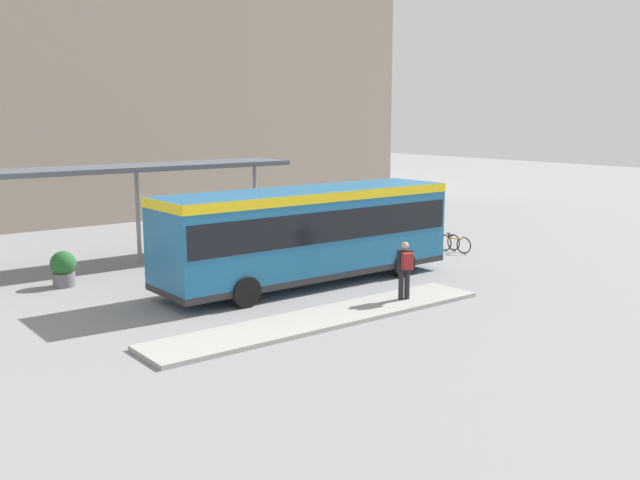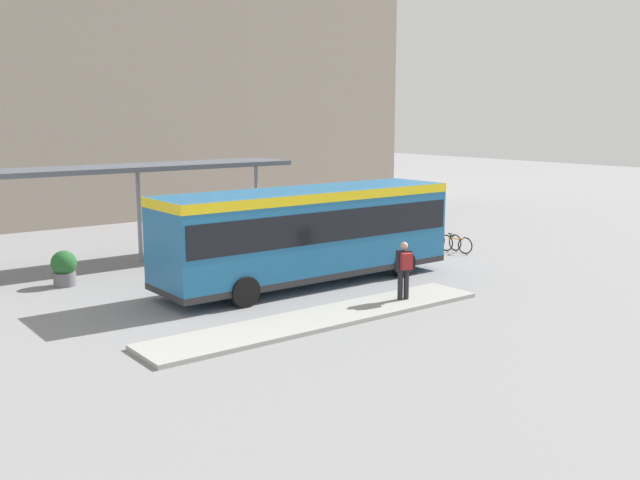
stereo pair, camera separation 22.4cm
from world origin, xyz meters
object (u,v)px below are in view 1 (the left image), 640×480
(pedestrian_waiting, at_px, (405,267))
(potted_planter_near_shelter, at_px, (189,250))
(bicycle_green, at_px, (445,240))
(potted_planter_far_side, at_px, (63,268))
(bicycle_orange, at_px, (454,244))
(city_bus, at_px, (308,229))

(pedestrian_waiting, distance_m, potted_planter_near_shelter, 8.77)
(bicycle_green, relative_size, potted_planter_far_side, 1.37)
(pedestrian_waiting, xyz_separation_m, bicycle_orange, (7.34, 4.53, -0.77))
(potted_planter_near_shelter, bearing_deg, city_bus, -66.03)
(pedestrian_waiting, height_order, potted_planter_near_shelter, pedestrian_waiting)
(bicycle_orange, distance_m, bicycle_green, 0.77)
(pedestrian_waiting, distance_m, bicycle_orange, 8.66)
(bicycle_orange, relative_size, potted_planter_far_side, 1.35)
(pedestrian_waiting, height_order, bicycle_green, pedestrian_waiting)
(city_bus, height_order, potted_planter_near_shelter, city_bus)
(potted_planter_far_side, bearing_deg, city_bus, -35.37)
(bicycle_orange, bearing_deg, potted_planter_far_side, -113.47)
(potted_planter_far_side, bearing_deg, pedestrian_waiting, -49.14)
(city_bus, height_order, potted_planter_far_side, city_bus)
(bicycle_green, distance_m, potted_planter_near_shelter, 10.82)
(bicycle_orange, distance_m, potted_planter_far_side, 15.14)
(potted_planter_near_shelter, xyz_separation_m, potted_planter_far_side, (-4.53, 0.12, -0.09))
(city_bus, distance_m, bicycle_orange, 8.26)
(potted_planter_far_side, bearing_deg, bicycle_green, -12.01)
(city_bus, height_order, bicycle_green, city_bus)
(bicycle_green, bearing_deg, potted_planter_near_shelter, 74.11)
(potted_planter_near_shelter, bearing_deg, potted_planter_far_side, 178.53)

